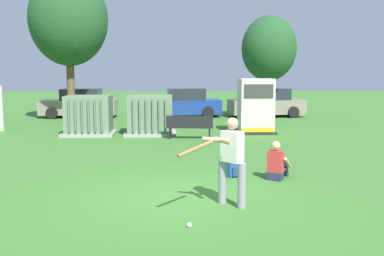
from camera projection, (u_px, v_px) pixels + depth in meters
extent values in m
plane|color=#3D752D|center=(180.00, 196.00, 9.39)|extent=(96.00, 96.00, 0.00)
cube|color=#9E9B93|center=(89.00, 133.00, 18.38)|extent=(2.10, 1.70, 0.12)
cube|color=slate|center=(89.00, 114.00, 18.28)|extent=(1.80, 1.40, 1.50)
cube|color=#5B7056|center=(69.00, 116.00, 17.50)|extent=(0.06, 0.12, 1.27)
cube|color=#5B7056|center=(75.00, 116.00, 17.51)|extent=(0.06, 0.12, 1.27)
cube|color=#5B7056|center=(82.00, 116.00, 17.52)|extent=(0.06, 0.12, 1.27)
cube|color=#5B7056|center=(88.00, 116.00, 17.53)|extent=(0.06, 0.12, 1.27)
cube|color=#5B7056|center=(95.00, 116.00, 17.54)|extent=(0.06, 0.12, 1.27)
cube|color=#5B7056|center=(102.00, 116.00, 17.55)|extent=(0.06, 0.12, 1.27)
cube|color=#9E9B93|center=(151.00, 133.00, 18.47)|extent=(2.10, 1.70, 0.12)
cube|color=slate|center=(150.00, 114.00, 18.36)|extent=(1.80, 1.40, 1.50)
cube|color=#5B7056|center=(133.00, 115.00, 17.58)|extent=(0.06, 0.12, 1.27)
cube|color=#5B7056|center=(140.00, 115.00, 17.59)|extent=(0.06, 0.12, 1.27)
cube|color=#5B7056|center=(146.00, 115.00, 17.60)|extent=(0.06, 0.12, 1.27)
cube|color=#5B7056|center=(153.00, 115.00, 17.61)|extent=(0.06, 0.12, 1.27)
cube|color=#5B7056|center=(159.00, 115.00, 17.63)|extent=(0.06, 0.12, 1.27)
cube|color=#5B7056|center=(166.00, 115.00, 17.64)|extent=(0.06, 0.12, 1.27)
cube|color=#262626|center=(255.00, 132.00, 18.94)|extent=(1.60, 1.40, 0.10)
cube|color=beige|center=(256.00, 105.00, 18.79)|extent=(1.40, 1.20, 2.20)
cube|color=#383838|center=(259.00, 91.00, 18.10)|extent=(1.19, 0.04, 0.55)
cube|color=yellow|center=(258.00, 130.00, 18.31)|extent=(1.33, 0.04, 0.16)
cube|color=black|center=(190.00, 127.00, 17.28)|extent=(1.83, 0.59, 0.05)
cube|color=black|center=(189.00, 121.00, 17.07)|extent=(1.79, 0.24, 0.44)
cylinder|color=black|center=(171.00, 133.00, 17.50)|extent=(0.06, 0.06, 0.42)
cylinder|color=black|center=(210.00, 133.00, 17.40)|extent=(0.06, 0.06, 0.42)
cylinder|color=black|center=(170.00, 134.00, 17.23)|extent=(0.06, 0.06, 0.42)
cylinder|color=black|center=(209.00, 134.00, 17.12)|extent=(0.06, 0.06, 0.42)
cylinder|color=gray|center=(242.00, 186.00, 8.53)|extent=(0.16, 0.16, 0.88)
cylinder|color=gray|center=(222.00, 182.00, 8.86)|extent=(0.16, 0.16, 0.88)
cube|color=white|center=(232.00, 146.00, 8.60)|extent=(0.45, 0.45, 0.60)
sphere|color=tan|center=(233.00, 124.00, 8.54)|extent=(0.23, 0.23, 0.23)
cylinder|color=tan|center=(224.00, 141.00, 8.25)|extent=(0.31, 0.53, 0.09)
cylinder|color=tan|center=(216.00, 140.00, 8.37)|extent=(0.52, 0.32, 0.09)
cylinder|color=#A5723F|center=(195.00, 149.00, 7.83)|extent=(0.65, 0.64, 0.21)
sphere|color=#A5723F|center=(211.00, 142.00, 8.13)|extent=(0.08, 0.08, 0.08)
sphere|color=white|center=(189.00, 225.00, 7.52)|extent=(0.09, 0.09, 0.09)
cube|color=#282D4C|center=(275.00, 176.00, 10.78)|extent=(0.42, 0.39, 0.20)
cube|color=red|center=(276.00, 161.00, 10.73)|extent=(0.42, 0.38, 0.52)
sphere|color=#DBAD89|center=(276.00, 145.00, 10.68)|extent=(0.22, 0.22, 0.22)
cylinder|color=#282D4C|center=(275.00, 169.00, 11.00)|extent=(0.36, 0.45, 0.13)
cylinder|color=#282D4C|center=(278.00, 167.00, 11.19)|extent=(0.26, 0.31, 0.46)
cylinder|color=#282D4C|center=(282.00, 170.00, 10.90)|extent=(0.36, 0.45, 0.13)
cylinder|color=#282D4C|center=(286.00, 168.00, 11.09)|extent=(0.26, 0.31, 0.46)
cylinder|color=#DBAD89|center=(270.00, 161.00, 11.04)|extent=(0.30, 0.39, 0.32)
cylinder|color=#DBAD89|center=(288.00, 163.00, 10.81)|extent=(0.30, 0.39, 0.32)
cube|color=#264C8C|center=(233.00, 168.00, 11.11)|extent=(0.38, 0.34, 0.44)
cube|color=navy|center=(236.00, 172.00, 11.01)|extent=(0.22, 0.17, 0.22)
cylinder|color=brown|center=(71.00, 90.00, 23.07)|extent=(0.40, 0.40, 3.22)
ellipsoid|color=#235128|center=(68.00, 19.00, 22.61)|extent=(3.96, 3.96, 4.70)
cylinder|color=#4C3828|center=(268.00, 98.00, 23.80)|extent=(0.29, 0.29, 2.34)
ellipsoid|color=#235128|center=(269.00, 48.00, 23.47)|extent=(2.88, 2.88, 3.42)
cube|color=gray|center=(79.00, 107.00, 25.18)|extent=(4.22, 1.75, 0.80)
cube|color=#262B33|center=(81.00, 94.00, 25.09)|extent=(2.12, 1.58, 0.64)
cylinder|color=black|center=(52.00, 113.00, 24.33)|extent=(0.64, 0.23, 0.64)
cylinder|color=black|center=(60.00, 110.00, 26.01)|extent=(0.64, 0.23, 0.64)
cylinder|color=black|center=(100.00, 113.00, 24.41)|extent=(0.64, 0.23, 0.64)
cylinder|color=black|center=(105.00, 110.00, 26.09)|extent=(0.64, 0.23, 0.64)
cube|color=navy|center=(183.00, 107.00, 25.46)|extent=(4.31, 2.00, 0.80)
cube|color=#262B33|center=(186.00, 94.00, 25.39)|extent=(2.21, 1.71, 0.64)
cylinder|color=black|center=(161.00, 113.00, 24.51)|extent=(0.65, 0.27, 0.64)
cylinder|color=black|center=(160.00, 110.00, 26.19)|extent=(0.65, 0.27, 0.64)
cylinder|color=black|center=(208.00, 112.00, 24.81)|extent=(0.65, 0.27, 0.64)
cylinder|color=black|center=(204.00, 110.00, 26.48)|extent=(0.65, 0.27, 0.64)
cube|color=gray|center=(266.00, 107.00, 25.50)|extent=(4.38, 2.20, 0.80)
cube|color=#262B33|center=(269.00, 94.00, 25.43)|extent=(2.27, 1.80, 0.64)
cylinder|color=black|center=(248.00, 113.00, 24.49)|extent=(0.66, 0.30, 0.64)
cylinder|color=black|center=(240.00, 110.00, 26.15)|extent=(0.66, 0.30, 0.64)
cylinder|color=black|center=(293.00, 112.00, 24.91)|extent=(0.66, 0.30, 0.64)
cylinder|color=black|center=(282.00, 110.00, 26.57)|extent=(0.66, 0.30, 0.64)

